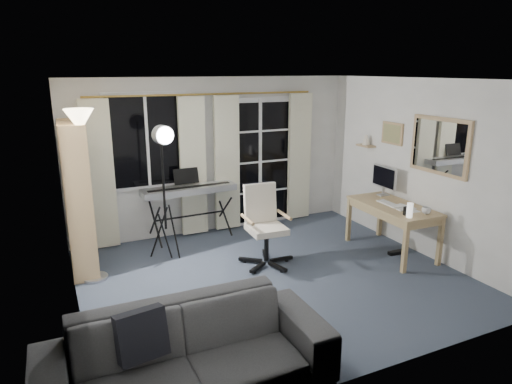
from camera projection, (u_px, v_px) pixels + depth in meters
floor at (273, 278)px, 5.68m from camera, size 4.50×4.00×0.02m
window at (147, 141)px, 6.58m from camera, size 1.20×0.08×1.40m
french_door at (259, 163)px, 7.44m from camera, size 1.32×0.09×2.11m
curtains at (209, 165)px, 6.98m from camera, size 3.60×0.07×2.13m
bookshelf at (76, 203)px, 5.67m from camera, size 0.33×0.89×1.90m
torchiere_lamp at (82, 145)px, 5.21m from camera, size 0.42×0.42×2.08m
keyboard_piano at (189, 191)px, 6.74m from camera, size 1.41×0.71×1.01m
studio_light at (163, 151)px, 5.85m from camera, size 0.38×0.39×1.86m
office_chair at (263, 217)px, 6.00m from camera, size 0.71×0.73×1.06m
desk at (393, 211)px, 6.31m from camera, size 0.69×1.32×0.70m
monitor at (384, 178)px, 6.69m from camera, size 0.17×0.50×0.44m
desk_clutter at (400, 220)px, 6.11m from camera, size 0.42×0.79×0.88m
mug at (426, 210)px, 5.88m from camera, size 0.12×0.09×0.11m
wall_mirror at (439, 146)px, 5.88m from camera, size 0.04×0.94×0.74m
framed_print at (392, 133)px, 6.65m from camera, size 0.03×0.42×0.32m
wall_shelf at (366, 142)px, 7.11m from camera, size 0.16×0.30×0.18m
sofa at (187, 341)px, 3.57m from camera, size 2.30×0.71×0.90m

